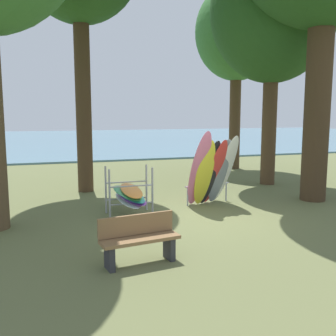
{
  "coord_description": "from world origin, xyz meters",
  "views": [
    {
      "loc": [
        -3.87,
        -8.88,
        2.63
      ],
      "look_at": [
        -0.59,
        1.33,
        1.1
      ],
      "focal_mm": 41.63,
      "sensor_mm": 36.0,
      "label": 1
    }
  ],
  "objects_px": {
    "leaning_board_pile": "(212,172)",
    "tree_mid_behind": "(237,34)",
    "board_storage_rack": "(129,195)",
    "park_bench": "(139,238)",
    "tree_far_right_back": "(273,11)"
  },
  "relations": [
    {
      "from": "tree_mid_behind",
      "to": "tree_far_right_back",
      "type": "bearing_deg",
      "value": -99.91
    },
    {
      "from": "board_storage_rack",
      "to": "park_bench",
      "type": "xyz_separation_m",
      "value": [
        -0.54,
        -3.32,
        -0.07
      ]
    },
    {
      "from": "leaning_board_pile",
      "to": "park_bench",
      "type": "bearing_deg",
      "value": -130.14
    },
    {
      "from": "park_bench",
      "to": "leaning_board_pile",
      "type": "bearing_deg",
      "value": 49.86
    },
    {
      "from": "board_storage_rack",
      "to": "park_bench",
      "type": "bearing_deg",
      "value": -99.31
    },
    {
      "from": "tree_far_right_back",
      "to": "leaning_board_pile",
      "type": "relative_size",
      "value": 4.04
    },
    {
      "from": "board_storage_rack",
      "to": "park_bench",
      "type": "relative_size",
      "value": 1.47
    },
    {
      "from": "tree_far_right_back",
      "to": "tree_mid_behind",
      "type": "bearing_deg",
      "value": 80.09
    },
    {
      "from": "tree_mid_behind",
      "to": "park_bench",
      "type": "height_order",
      "value": "tree_mid_behind"
    },
    {
      "from": "leaning_board_pile",
      "to": "tree_mid_behind",
      "type": "bearing_deg",
      "value": 58.08
    },
    {
      "from": "leaning_board_pile",
      "to": "board_storage_rack",
      "type": "xyz_separation_m",
      "value": [
        -2.43,
        -0.2,
        -0.46
      ]
    },
    {
      "from": "tree_mid_behind",
      "to": "leaning_board_pile",
      "type": "height_order",
      "value": "tree_mid_behind"
    },
    {
      "from": "tree_far_right_back",
      "to": "park_bench",
      "type": "distance_m",
      "value": 10.45
    },
    {
      "from": "board_storage_rack",
      "to": "tree_mid_behind",
      "type": "bearing_deg",
      "value": 46.06
    },
    {
      "from": "tree_far_right_back",
      "to": "park_bench",
      "type": "xyz_separation_m",
      "value": [
        -6.35,
        -6.04,
        -5.7
      ]
    }
  ]
}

